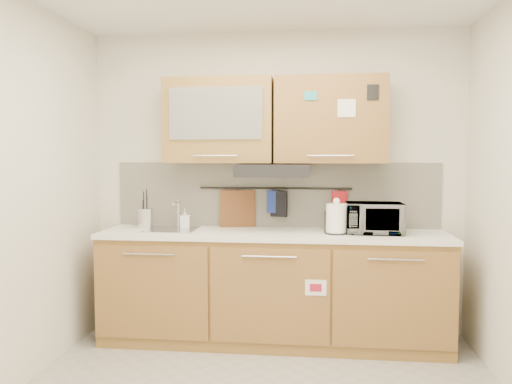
# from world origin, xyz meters

# --- Properties ---
(wall_back) EXTENTS (3.20, 0.00, 3.20)m
(wall_back) POSITION_xyz_m (0.00, 1.50, 1.30)
(wall_back) COLOR silver
(wall_back) RESTS_ON ground
(base_cabinet) EXTENTS (2.80, 0.64, 0.88)m
(base_cabinet) POSITION_xyz_m (0.00, 1.19, 0.41)
(base_cabinet) COLOR #AB7F3C
(base_cabinet) RESTS_ON floor
(countertop) EXTENTS (2.82, 0.62, 0.04)m
(countertop) POSITION_xyz_m (0.00, 1.19, 0.90)
(countertop) COLOR white
(countertop) RESTS_ON base_cabinet
(backsplash) EXTENTS (2.80, 0.02, 0.56)m
(backsplash) POSITION_xyz_m (0.00, 1.49, 1.20)
(backsplash) COLOR silver
(backsplash) RESTS_ON countertop
(upper_cabinets) EXTENTS (1.82, 0.37, 0.70)m
(upper_cabinets) POSITION_xyz_m (-0.00, 1.32, 1.83)
(upper_cabinets) COLOR #AB7F3C
(upper_cabinets) RESTS_ON wall_back
(range_hood) EXTENTS (0.60, 0.46, 0.10)m
(range_hood) POSITION_xyz_m (0.00, 1.25, 1.42)
(range_hood) COLOR black
(range_hood) RESTS_ON upper_cabinets
(sink) EXTENTS (0.42, 0.40, 0.26)m
(sink) POSITION_xyz_m (-0.85, 1.21, 0.92)
(sink) COLOR silver
(sink) RESTS_ON countertop
(utensil_rail) EXTENTS (1.30, 0.02, 0.02)m
(utensil_rail) POSITION_xyz_m (0.00, 1.45, 1.26)
(utensil_rail) COLOR black
(utensil_rail) RESTS_ON backsplash
(utensil_crock) EXTENTS (0.16, 0.16, 0.34)m
(utensil_crock) POSITION_xyz_m (-1.10, 1.29, 1.01)
(utensil_crock) COLOR silver
(utensil_crock) RESTS_ON countertop
(kettle) EXTENTS (0.22, 0.21, 0.29)m
(kettle) POSITION_xyz_m (0.51, 1.15, 1.03)
(kettle) COLOR white
(kettle) RESTS_ON countertop
(toaster) EXTENTS (0.25, 0.19, 0.17)m
(toaster) POSITION_xyz_m (0.55, 1.22, 1.01)
(toaster) COLOR black
(toaster) RESTS_ON countertop
(microwave) EXTENTS (0.44, 0.30, 0.24)m
(microwave) POSITION_xyz_m (0.81, 1.20, 1.04)
(microwave) COLOR #999999
(microwave) RESTS_ON countertop
(soap_bottle) EXTENTS (0.09, 0.09, 0.17)m
(soap_bottle) POSITION_xyz_m (-0.75, 1.27, 1.01)
(soap_bottle) COLOR #999999
(soap_bottle) RESTS_ON countertop
(cutting_board) EXTENTS (0.31, 0.07, 0.38)m
(cutting_board) POSITION_xyz_m (-0.33, 1.44, 1.05)
(cutting_board) COLOR brown
(cutting_board) RESTS_ON utensil_rail
(oven_mitt) EXTENTS (0.12, 0.04, 0.19)m
(oven_mitt) POSITION_xyz_m (-0.01, 1.44, 1.14)
(oven_mitt) COLOR navy
(oven_mitt) RESTS_ON utensil_rail
(dark_pouch) EXTENTS (0.15, 0.08, 0.23)m
(dark_pouch) POSITION_xyz_m (0.04, 1.44, 1.13)
(dark_pouch) COLOR black
(dark_pouch) RESTS_ON utensil_rail
(pot_holder) EXTENTS (0.13, 0.05, 0.16)m
(pot_holder) POSITION_xyz_m (0.55, 1.44, 1.16)
(pot_holder) COLOR red
(pot_holder) RESTS_ON utensil_rail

